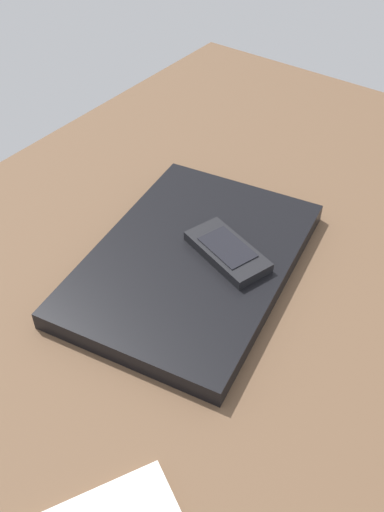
{
  "coord_description": "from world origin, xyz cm",
  "views": [
    {
      "loc": [
        33.87,
        24.21,
        49.56
      ],
      "look_at": [
        -4.97,
        -4.32,
        5.0
      ],
      "focal_mm": 40.28,
      "sensor_mm": 36.0,
      "label": 1
    }
  ],
  "objects": [
    {
      "name": "laptop_closed",
      "position": [
        -4.97,
        -4.32,
        4.11
      ],
      "size": [
        34.15,
        26.28,
        2.22
      ],
      "primitive_type": "cube",
      "rotation": [
        0.0,
        0.0,
        0.17
      ],
      "color": "black",
      "rests_on": "desk_surface"
    },
    {
      "name": "cell_phone_on_laptop",
      "position": [
        -7.23,
        -1.01,
        5.85
      ],
      "size": [
        7.78,
        11.24,
        1.32
      ],
      "color": "black",
      "rests_on": "laptop_closed"
    },
    {
      "name": "desk_surface",
      "position": [
        0.0,
        0.0,
        1.5
      ],
      "size": [
        120.0,
        80.0,
        3.0
      ],
      "primitive_type": "cube",
      "color": "brown",
      "rests_on": "ground"
    }
  ]
}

